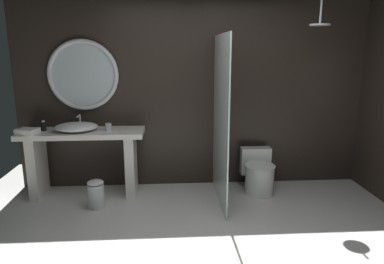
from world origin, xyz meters
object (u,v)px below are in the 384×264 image
object	(u,v)px
tumbler_cup	(108,127)
folded_hand_towel	(27,132)
vessel_sink	(76,127)
round_wall_mirror	(83,75)
rain_shower_head	(320,23)
soap_dispenser	(43,126)
waste_bin	(96,194)
toilet	(258,174)

from	to	relation	value
tumbler_cup	folded_hand_towel	world-z (taller)	tumbler_cup
vessel_sink	round_wall_mirror	distance (m)	0.69
round_wall_mirror	rain_shower_head	distance (m)	3.01
soap_dispenser	waste_bin	size ratio (longest dim) A/B	0.38
tumbler_cup	round_wall_mirror	bearing A→B (deg)	143.56
vessel_sink	toilet	xyz separation A→B (m)	(2.36, -0.07, -0.66)
toilet	soap_dispenser	bearing A→B (deg)	177.62
rain_shower_head	toilet	size ratio (longest dim) A/B	0.64
tumbler_cup	rain_shower_head	size ratio (longest dim) A/B	0.26
tumbler_cup	rain_shower_head	distance (m)	2.88
tumbler_cup	waste_bin	xyz separation A→B (m)	(-0.11, -0.44, -0.73)
vessel_sink	waste_bin	xyz separation A→B (m)	(0.28, -0.43, -0.74)
toilet	rain_shower_head	bearing A→B (deg)	-15.82
rain_shower_head	toilet	xyz separation A→B (m)	(-0.61, 0.17, -1.92)
round_wall_mirror	waste_bin	bearing A→B (deg)	-72.50
vessel_sink	toilet	bearing A→B (deg)	-1.67
tumbler_cup	round_wall_mirror	distance (m)	0.76
soap_dispenser	folded_hand_towel	world-z (taller)	soap_dispenser
soap_dispenser	folded_hand_towel	distance (m)	0.24
rain_shower_head	folded_hand_towel	world-z (taller)	rain_shower_head
rain_shower_head	vessel_sink	bearing A→B (deg)	175.35
rain_shower_head	tumbler_cup	bearing A→B (deg)	174.35
rain_shower_head	soap_dispenser	bearing A→B (deg)	175.14
folded_hand_towel	vessel_sink	bearing A→B (deg)	15.45
tumbler_cup	rain_shower_head	xyz separation A→B (m)	(2.57, -0.25, 1.27)
folded_hand_towel	toilet	bearing A→B (deg)	1.65
soap_dispenser	round_wall_mirror	bearing A→B (deg)	23.26
folded_hand_towel	tumbler_cup	bearing A→B (deg)	9.87
waste_bin	folded_hand_towel	xyz separation A→B (m)	(-0.83, 0.28, 0.72)
toilet	folded_hand_towel	bearing A→B (deg)	-178.35
soap_dispenser	toilet	world-z (taller)	soap_dispenser
soap_dispenser	rain_shower_head	distance (m)	3.63
rain_shower_head	waste_bin	bearing A→B (deg)	-175.95
round_wall_mirror	rain_shower_head	size ratio (longest dim) A/B	2.56
round_wall_mirror	soap_dispenser	bearing A→B (deg)	-156.74
waste_bin	folded_hand_towel	size ratio (longest dim) A/B	1.45
toilet	tumbler_cup	bearing A→B (deg)	177.61
waste_bin	rain_shower_head	bearing A→B (deg)	4.05
soap_dispenser	toilet	size ratio (longest dim) A/B	0.24
vessel_sink	rain_shower_head	xyz separation A→B (m)	(2.96, -0.24, 1.27)
vessel_sink	rain_shower_head	world-z (taller)	rain_shower_head
soap_dispenser	round_wall_mirror	world-z (taller)	round_wall_mirror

